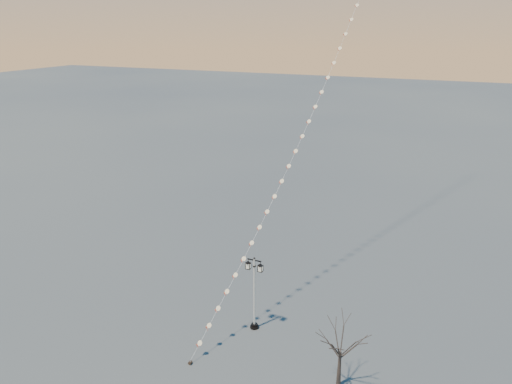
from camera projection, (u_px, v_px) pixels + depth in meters
The scene contains 4 objects.
ground at pixel (224, 359), 27.32m from camera, with size 300.00×300.00×0.00m, color #484A48.
street_lamp at pixel (254, 290), 29.26m from camera, with size 1.18×0.52×4.65m.
bare_tree at pixel (341, 342), 24.51m from camera, with size 2.21×2.21×3.67m.
kite_train at pixel (336, 26), 33.84m from camera, with size 6.33×31.71×34.32m.
Camera 1 is at (10.82, -20.34, 17.33)m, focal length 35.36 mm.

